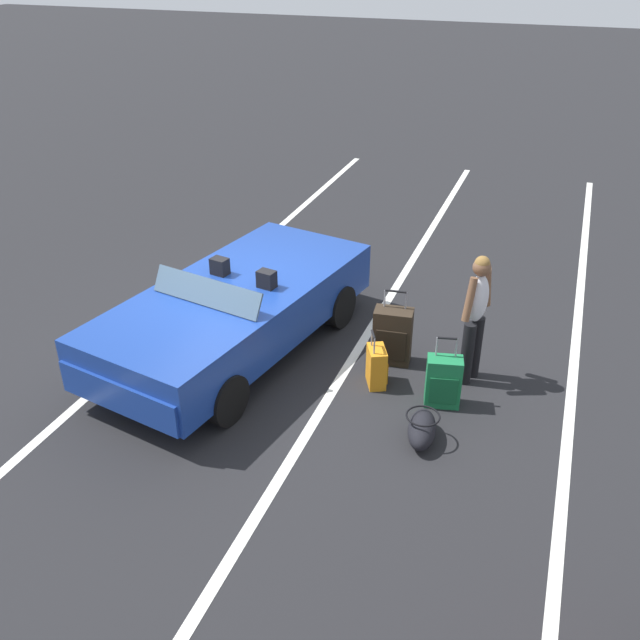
% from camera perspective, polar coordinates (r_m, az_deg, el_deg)
% --- Properties ---
extents(ground_plane, '(80.00, 80.00, 0.00)m').
position_cam_1_polar(ground_plane, '(9.13, -6.85, -2.50)').
color(ground_plane, black).
extents(lot_line_near, '(18.00, 0.12, 0.01)m').
position_cam_1_polar(lot_line_near, '(9.69, -13.27, -1.13)').
color(lot_line_near, silver).
rests_on(lot_line_near, ground_plane).
extents(lot_line_mid, '(18.00, 0.12, 0.01)m').
position_cam_1_polar(lot_line_mid, '(8.64, 2.05, -4.33)').
color(lot_line_mid, silver).
rests_on(lot_line_mid, ground_plane).
extents(lot_line_far, '(18.00, 0.12, 0.01)m').
position_cam_1_polar(lot_line_far, '(8.36, 20.02, -7.66)').
color(lot_line_far, silver).
rests_on(lot_line_far, ground_plane).
extents(convertible_car, '(4.39, 2.48, 1.24)m').
position_cam_1_polar(convertible_car, '(8.70, -7.90, 0.18)').
color(convertible_car, navy).
rests_on(convertible_car, ground_plane).
extents(suitcase_large_black, '(0.35, 0.51, 0.98)m').
position_cam_1_polar(suitcase_large_black, '(8.70, 6.04, -1.35)').
color(suitcase_large_black, '#2D2319').
rests_on(suitcase_large_black, ground_plane).
extents(suitcase_medium_bright, '(0.34, 0.44, 0.87)m').
position_cam_1_polar(suitcase_medium_bright, '(8.03, 10.22, -5.07)').
color(suitcase_medium_bright, '#19723F').
rests_on(suitcase_medium_bright, ground_plane).
extents(suitcase_small_carryon, '(0.39, 0.33, 0.72)m').
position_cam_1_polar(suitcase_small_carryon, '(8.30, 4.74, -3.88)').
color(suitcase_small_carryon, orange).
rests_on(suitcase_small_carryon, ground_plane).
extents(duffel_bag, '(0.68, 0.42, 0.34)m').
position_cam_1_polar(duffel_bag, '(7.54, 8.47, -8.94)').
color(duffel_bag, black).
rests_on(duffel_bag, ground_plane).
extents(traveler_person, '(0.60, 0.32, 1.65)m').
position_cam_1_polar(traveler_person, '(8.23, 12.86, 0.61)').
color(traveler_person, black).
rests_on(traveler_person, ground_plane).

